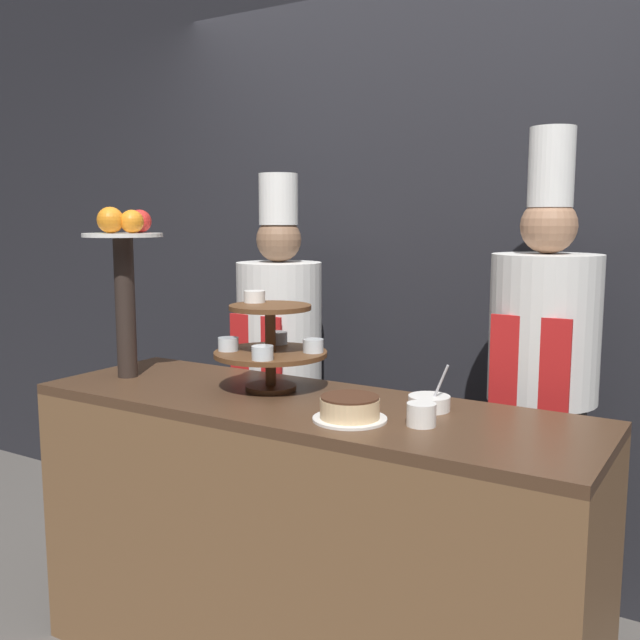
{
  "coord_description": "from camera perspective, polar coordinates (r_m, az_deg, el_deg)",
  "views": [
    {
      "loc": [
        1.2,
        -1.57,
        1.53
      ],
      "look_at": [
        0.0,
        0.39,
        1.21
      ],
      "focal_mm": 40.0,
      "sensor_mm": 36.0,
      "label": 1
    }
  ],
  "objects": [
    {
      "name": "chef_left",
      "position": [
        3.07,
        -3.26,
        -3.12
      ],
      "size": [
        0.36,
        0.36,
        1.72
      ],
      "color": "black",
      "rests_on": "ground_plane"
    },
    {
      "name": "fruit_pedestal",
      "position": [
        2.67,
        -15.45,
        4.67
      ],
      "size": [
        0.28,
        0.28,
        0.62
      ],
      "color": "#2D231E",
      "rests_on": "buffet_counter"
    },
    {
      "name": "cup_white",
      "position": [
        2.04,
        8.11,
        -7.49
      ],
      "size": [
        0.08,
        0.08,
        0.06
      ],
      "color": "white",
      "rests_on": "buffet_counter"
    },
    {
      "name": "wall_back",
      "position": [
        3.09,
        8.58,
        5.49
      ],
      "size": [
        10.0,
        0.06,
        2.8
      ],
      "color": "#232328",
      "rests_on": "ground_plane"
    },
    {
      "name": "tiered_stand",
      "position": [
        2.42,
        -4.03,
        -1.82
      ],
      "size": [
        0.39,
        0.39,
        0.33
      ],
      "color": "brown",
      "rests_on": "buffet_counter"
    },
    {
      "name": "chef_center_left",
      "position": [
        2.61,
        17.34,
        -4.5
      ],
      "size": [
        0.37,
        0.37,
        1.84
      ],
      "color": "#38332D",
      "rests_on": "ground_plane"
    },
    {
      "name": "cake_round",
      "position": [
        2.07,
        2.4,
        -7.12
      ],
      "size": [
        0.22,
        0.22,
        0.07
      ],
      "color": "white",
      "rests_on": "buffet_counter"
    },
    {
      "name": "serving_bowl_far",
      "position": [
        2.21,
        8.74,
        -6.55
      ],
      "size": [
        0.13,
        0.13,
        0.15
      ],
      "color": "white",
      "rests_on": "buffet_counter"
    },
    {
      "name": "buffet_counter",
      "position": [
        2.46,
        -1.28,
        -17.36
      ],
      "size": [
        1.86,
        0.59,
        0.96
      ],
      "color": "brown",
      "rests_on": "ground_plane"
    }
  ]
}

